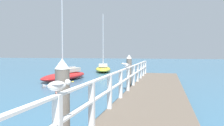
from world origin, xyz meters
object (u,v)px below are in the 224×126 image
boat_1 (103,68)px  boat_5 (65,75)px  seagull_foreground (57,85)px  dock_piling_near (63,108)px  seagull_background (126,65)px  dock_piling_far (129,73)px

boat_1 → boat_5: boat_5 is taller
seagull_foreground → boat_5: boat_5 is taller
dock_piling_near → seagull_foreground: size_ratio=5.21×
seagull_foreground → boat_5: size_ratio=0.06×
dock_piling_near → seagull_foreground: (0.39, -0.97, 0.59)m
boat_5 → seagull_background: bearing=138.4°
seagull_background → boat_1: size_ratio=0.07×
seagull_background → boat_1: boat_1 is taller
boat_1 → dock_piling_near: bearing=-92.2°
dock_piling_near → seagull_foreground: bearing=-68.2°
dock_piling_near → boat_5: size_ratio=0.30×
dock_piling_near → boat_1: size_ratio=0.31×
dock_piling_far → seagull_background: 3.19m
seagull_background → boat_5: boat_5 is taller
seagull_background → dock_piling_near: bearing=-147.4°
dock_piling_near → boat_1: boat_1 is taller
dock_piling_far → boat_1: size_ratio=0.31×
dock_piling_far → seagull_background: size_ratio=4.76×
dock_piling_far → boat_5: size_ratio=0.30×
dock_piling_near → boat_5: 13.07m
seagull_foreground → boat_1: boat_1 is taller
seagull_background → dock_piling_far: bearing=43.8°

